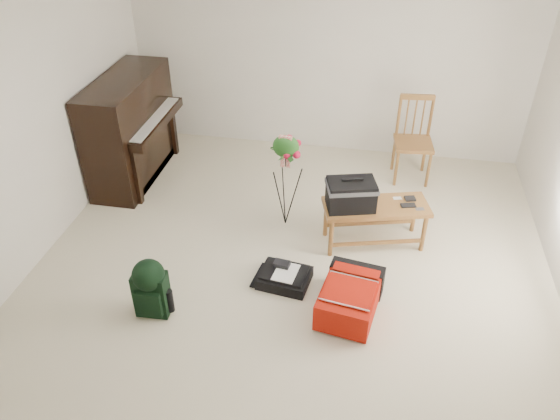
% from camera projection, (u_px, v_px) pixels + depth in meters
% --- Properties ---
extents(floor, '(5.00, 5.50, 0.01)m').
position_uv_depth(floor, '(288.00, 281.00, 5.22)').
color(floor, beige).
rests_on(floor, ground).
extents(ceiling, '(5.00, 5.50, 0.01)m').
position_uv_depth(ceiling, '(291.00, 13.00, 3.79)').
color(ceiling, white).
rests_on(ceiling, wall_back).
extents(wall_back, '(5.00, 0.04, 2.50)m').
position_uv_depth(wall_back, '(328.00, 56.00, 6.72)').
color(wall_back, silver).
rests_on(wall_back, floor).
extents(wall_left, '(0.04, 5.50, 2.50)m').
position_uv_depth(wall_left, '(15.00, 142.00, 4.89)').
color(wall_left, silver).
rests_on(wall_left, floor).
extents(piano, '(0.71, 1.50, 1.25)m').
position_uv_depth(piano, '(132.00, 131.00, 6.50)').
color(piano, black).
rests_on(piano, floor).
extents(bench, '(1.12, 0.68, 0.81)m').
position_uv_depth(bench, '(358.00, 195.00, 5.40)').
color(bench, '#995E32').
rests_on(bench, floor).
extents(dining_chair, '(0.48, 0.48, 1.02)m').
position_uv_depth(dining_chair, '(414.00, 141.00, 6.51)').
color(dining_chair, '#995E32').
rests_on(dining_chair, floor).
extents(red_suitcase, '(0.57, 0.77, 0.30)m').
position_uv_depth(red_suitcase, '(350.00, 294.00, 4.85)').
color(red_suitcase, '#B41907').
rests_on(red_suitcase, floor).
extents(black_duffel, '(0.51, 0.43, 0.20)m').
position_uv_depth(black_duffel, '(284.00, 277.00, 5.16)').
color(black_duffel, black).
rests_on(black_duffel, floor).
extents(green_backpack, '(0.30, 0.28, 0.58)m').
position_uv_depth(green_backpack, '(150.00, 286.00, 4.70)').
color(green_backpack, black).
rests_on(green_backpack, floor).
extents(flower_stand, '(0.38, 0.38, 1.10)m').
position_uv_depth(flower_stand, '(286.00, 181.00, 5.68)').
color(flower_stand, black).
rests_on(flower_stand, floor).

